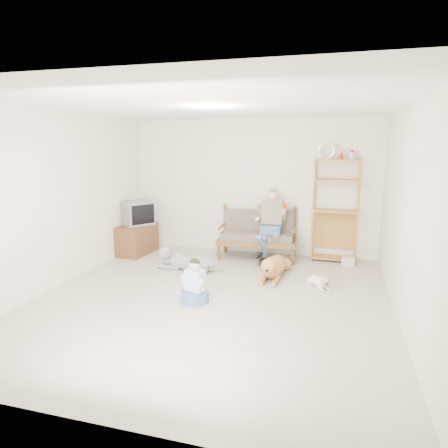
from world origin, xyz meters
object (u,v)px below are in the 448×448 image
(loveseat, at_px, (258,233))
(golden_retriever, at_px, (274,267))
(etagere, at_px, (335,210))
(tv_stand, at_px, (137,239))

(loveseat, distance_m, golden_retriever, 1.23)
(loveseat, relative_size, etagere, 0.69)
(tv_stand, height_order, golden_retriever, tv_stand)
(etagere, distance_m, tv_stand, 3.99)
(tv_stand, distance_m, golden_retriever, 3.02)
(loveseat, xyz_separation_m, tv_stand, (-2.44, -0.39, -0.19))
(etagere, bearing_deg, loveseat, -172.49)
(etagere, distance_m, golden_retriever, 1.79)
(loveseat, height_order, golden_retriever, loveseat)
(golden_retriever, bearing_deg, tv_stand, 169.34)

